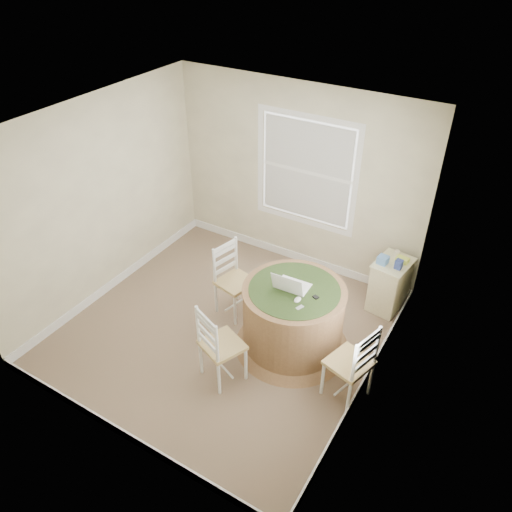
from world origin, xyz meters
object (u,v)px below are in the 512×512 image
Objects in this scene: chair_near at (222,345)px; corner_chest at (389,285)px; chair_right at (349,362)px; laptop at (291,286)px; round_table at (293,316)px; chair_left at (236,282)px.

chair_near is 1.36× the size of corner_chest.
chair_near is 1.00× the size of chair_right.
chair_near is at bearing 62.86° from laptop.
chair_near is 0.99m from laptop.
laptop is at bearing -92.47° from chair_near.
chair_near is at bearing -97.68° from round_table.
laptop is (-0.04, 0.00, 0.42)m from round_table.
chair_right is (1.73, -0.53, 0.00)m from chair_left.
chair_left reaches higher than corner_chest.
chair_right reaches higher than corner_chest.
chair_left is at bearing -42.00° from chair_near.
corner_chest is at bearing -160.06° from chair_right.
chair_near is at bearing -111.68° from corner_chest.
round_table is 1.42× the size of chair_left.
round_table is 1.42× the size of chair_right.
corner_chest is (-0.10, 1.62, -0.12)m from chair_right.
chair_left is at bearing -90.65° from chair_right.
chair_right is at bearing -93.78° from chair_left.
laptop reaches higher than chair_right.
corner_chest is (1.62, 1.09, -0.12)m from chair_left.
laptop is at bearing -114.17° from corner_chest.
chair_left reaches higher than round_table.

